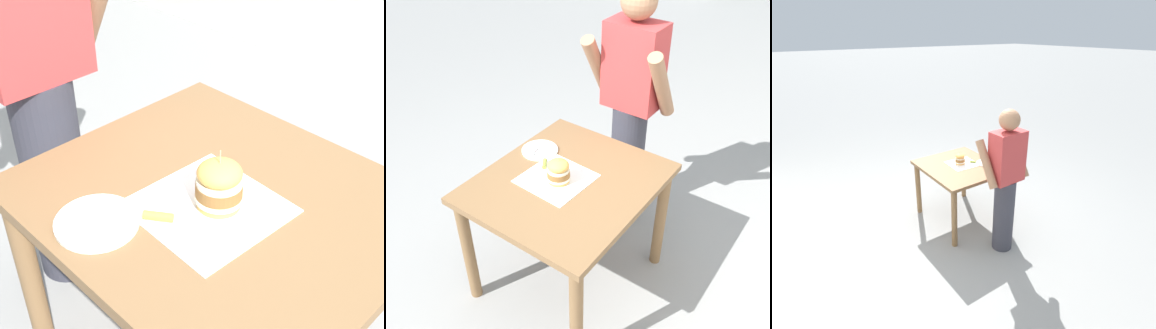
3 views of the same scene
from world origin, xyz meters
TOP-DOWN VIEW (x-y plane):
  - ground_plane at (0.00, 0.00)m, footprint 80.00×80.00m
  - patio_table at (0.00, 0.00)m, footprint 0.90×1.03m
  - serving_paper at (-0.06, -0.02)m, footprint 0.37×0.37m
  - sandwich at (-0.03, -0.04)m, footprint 0.13×0.13m
  - pickle_spear at (-0.19, 0.03)m, footprint 0.07×0.08m
  - side_plate_with_forks at (-0.31, 0.13)m, footprint 0.22×0.22m
  - diner_across_table at (-0.07, 0.79)m, footprint 0.55×0.35m

SIDE VIEW (x-z plane):
  - ground_plane at x=0.00m, z-range 0.00..0.00m
  - patio_table at x=0.00m, z-range 0.27..1.06m
  - serving_paper at x=-0.06m, z-range 0.80..0.80m
  - side_plate_with_forks at x=-0.31m, z-range 0.80..0.82m
  - pickle_spear at x=-0.19m, z-range 0.80..0.83m
  - sandwich at x=-0.03m, z-range 0.78..0.96m
  - diner_across_table at x=-0.07m, z-range 0.04..1.73m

